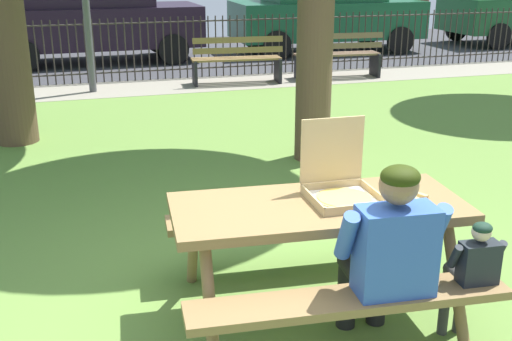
% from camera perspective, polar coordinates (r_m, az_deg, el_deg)
% --- Properties ---
extents(ground, '(28.00, 12.28, 0.02)m').
position_cam_1_polar(ground, '(6.13, -5.16, -2.40)').
color(ground, olive).
extents(cobblestone_walkway, '(28.00, 1.40, 0.01)m').
position_cam_1_polar(cobblestone_walkway, '(11.32, -10.80, 7.31)').
color(cobblestone_walkway, gray).
extents(street_asphalt, '(28.00, 6.02, 0.01)m').
position_cam_1_polar(street_asphalt, '(14.96, -12.40, 9.98)').
color(street_asphalt, '#38383D').
extents(picnic_table_foreground, '(1.91, 1.62, 0.79)m').
position_cam_1_polar(picnic_table_foreground, '(3.95, 5.60, -5.29)').
color(picnic_table_foreground, olive).
rests_on(picnic_table_foreground, ground).
extents(pizza_box_open, '(0.43, 0.45, 0.48)m').
position_cam_1_polar(pizza_box_open, '(3.97, 7.62, -1.20)').
color(pizza_box_open, tan).
rests_on(pizza_box_open, picnic_table_foreground).
extents(pizza_slice_on_table, '(0.28, 0.25, 0.02)m').
position_cam_1_polar(pizza_slice_on_table, '(4.07, 13.45, -2.30)').
color(pizza_slice_on_table, '#F2D678').
rests_on(pizza_slice_on_table, picnic_table_foreground).
extents(adult_at_table, '(0.62, 0.61, 1.19)m').
position_cam_1_polar(adult_at_table, '(3.59, 11.78, -7.22)').
color(adult_at_table, black).
rests_on(adult_at_table, ground).
extents(child_at_table, '(0.32, 0.32, 0.83)m').
position_cam_1_polar(child_at_table, '(3.85, 18.81, -8.53)').
color(child_at_table, '#393939').
rests_on(child_at_table, ground).
extents(iron_fence_streetside, '(20.20, 0.03, 1.13)m').
position_cam_1_polar(iron_fence_streetside, '(11.91, -11.36, 10.68)').
color(iron_fence_streetside, '#2D2823').
rests_on(iron_fence_streetside, ground).
extents(park_bench_center, '(1.63, 0.59, 0.85)m').
position_cam_1_polar(park_bench_center, '(11.43, -1.73, 9.88)').
color(park_bench_center, brown).
rests_on(park_bench_center, ground).
extents(park_bench_right, '(1.63, 0.57, 0.85)m').
position_cam_1_polar(park_bench_right, '(12.08, 7.43, 10.23)').
color(park_bench_right, brown).
rests_on(park_bench_right, ground).
extents(parked_car_center, '(4.44, 1.99, 1.94)m').
position_cam_1_polar(parked_car_center, '(14.21, -14.48, 13.49)').
color(parked_car_center, black).
rests_on(parked_car_center, ground).
extents(parked_car_right, '(4.43, 1.98, 1.94)m').
position_cam_1_polar(parked_car_right, '(15.39, 6.31, 14.33)').
color(parked_car_right, '#165032').
rests_on(parked_car_right, ground).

